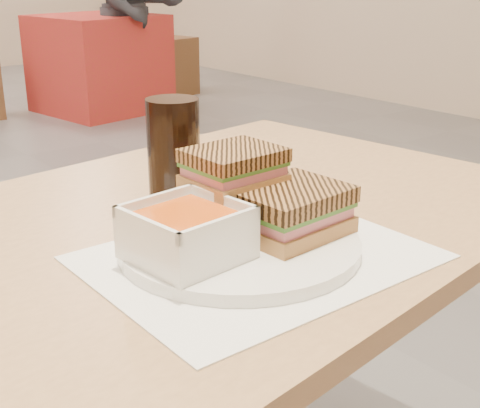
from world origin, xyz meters
TOP-DOWN VIEW (x-y plane):
  - main_table at (-0.02, -1.86)m, footprint 1.27×0.84m
  - tray_liner at (0.03, -2.01)m, footprint 0.39×0.31m
  - plate at (0.02, -1.98)m, footprint 0.30×0.30m
  - soup_bowl at (-0.06, -1.99)m, footprint 0.13×0.13m
  - panini_lower at (0.08, -2.01)m, footprint 0.14×0.12m
  - panini_upper at (0.05, -1.94)m, footprint 0.11×0.10m
  - cola_glass at (0.05, -1.80)m, footprint 0.07×0.07m
  - bg_table_1 at (1.98, 2.14)m, footprint 0.93×0.93m
  - bg_chair_1r at (2.75, 2.41)m, footprint 0.50×0.50m
  - patron_b at (2.20, 1.90)m, footprint 0.79×0.63m

SIDE VIEW (x-z plane):
  - bg_chair_1r at x=2.75m, z-range 0.00..0.49m
  - bg_table_1 at x=1.98m, z-range 0.00..0.73m
  - main_table at x=-0.02m, z-range 0.26..1.01m
  - tray_liner at x=0.03m, z-range 0.75..0.75m
  - plate at x=0.02m, z-range 0.75..0.77m
  - patron_b at x=2.20m, z-range 0.00..1.56m
  - soup_bowl at x=-0.06m, z-range 0.76..0.83m
  - panini_lower at x=0.08m, z-range 0.77..0.83m
  - cola_glass at x=0.05m, z-range 0.75..0.91m
  - panini_upper at x=0.05m, z-range 0.82..0.87m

